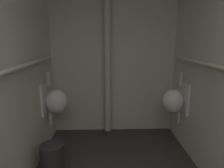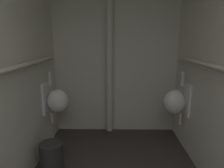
# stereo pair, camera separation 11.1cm
# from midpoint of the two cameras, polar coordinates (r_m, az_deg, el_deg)

# --- Properties ---
(wall_back) EXTENTS (2.09, 0.06, 2.51)m
(wall_back) POSITION_cam_midpoint_polar(r_m,az_deg,el_deg) (3.22, -0.57, 7.91)
(wall_back) COLOR silver
(wall_back) RESTS_ON ground
(urinal_left_mid) EXTENTS (0.32, 0.30, 0.76)m
(urinal_left_mid) POSITION_cam_midpoint_polar(r_m,az_deg,el_deg) (2.89, -17.20, -4.69)
(urinal_left_mid) COLOR white
(urinal_right_mid) EXTENTS (0.32, 0.30, 0.76)m
(urinal_right_mid) POSITION_cam_midpoint_polar(r_m,az_deg,el_deg) (2.91, 16.52, -4.54)
(urinal_right_mid) COLOR white
(supply_pipe_left) EXTENTS (0.06, 2.72, 0.06)m
(supply_pipe_left) POSITION_cam_midpoint_polar(r_m,az_deg,el_deg) (1.77, -30.74, 2.59)
(supply_pipe_left) COLOR beige
(standpipe_back_wall) EXTENTS (0.11, 0.11, 2.46)m
(standpipe_back_wall) POSITION_cam_midpoint_polar(r_m,az_deg,el_deg) (3.11, -2.38, 7.72)
(standpipe_back_wall) COLOR beige
(standpipe_back_wall) RESTS_ON ground
(waste_bin) EXTENTS (0.28, 0.28, 0.34)m
(waste_bin) POSITION_cam_midpoint_polar(r_m,az_deg,el_deg) (2.59, -18.02, -19.61)
(waste_bin) COLOR #2D2D2D
(waste_bin) RESTS_ON ground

